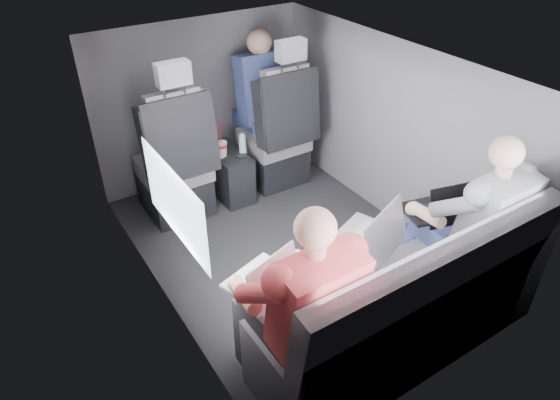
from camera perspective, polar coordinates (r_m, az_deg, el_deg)
floor at (r=3.58m, az=0.92°, el=-5.80°), size 2.60×2.60×0.00m
ceiling at (r=2.91m, az=1.16°, el=15.18°), size 2.60×2.60×0.00m
panel_left at (r=2.86m, az=-14.14°, el=-1.40°), size 0.02×2.60×1.35m
panel_right at (r=3.71m, az=12.77°, el=7.29°), size 0.02×2.60×1.35m
panel_front at (r=4.22m, az=-8.99°, el=11.01°), size 1.80×0.02×1.35m
panel_back at (r=2.43m, az=18.51°, el=-9.60°), size 1.80×0.02×1.35m
side_window at (r=2.51m, az=-11.99°, el=-0.38°), size 0.02×0.75×0.42m
seatbelt at (r=3.86m, az=1.09°, el=11.23°), size 0.35×0.11×0.59m
front_seat_left at (r=3.81m, az=-11.79°, el=3.43°), size 0.52×0.58×1.26m
front_seat_right at (r=4.15m, az=-0.27°, el=6.89°), size 0.52×0.58×1.26m
center_console at (r=4.09m, az=-5.90°, el=3.02°), size 0.24×0.48×0.41m
rear_bench at (r=2.78m, az=13.46°, el=-12.45°), size 1.60×0.57×0.92m
soda_cup at (r=3.89m, az=-6.71°, el=5.82°), size 0.09×0.09×0.28m
water_bottle at (r=3.93m, az=-4.31°, el=6.42°), size 0.06×0.06×0.17m
laptop_white at (r=2.42m, az=-1.75°, el=-9.03°), size 0.38×0.39×0.24m
laptop_silver at (r=2.70m, az=10.25°, el=-4.17°), size 0.46×0.48×0.28m
laptop_black at (r=3.03m, az=17.93°, el=-0.87°), size 0.40×0.39×0.25m
passenger_rear_left at (r=2.32m, az=2.03°, el=-11.80°), size 0.49×0.61×1.20m
passenger_rear_right at (r=2.99m, az=20.77°, el=-2.43°), size 0.48×0.60×1.19m
passenger_front_right at (r=4.21m, az=-2.25°, el=12.47°), size 0.40×0.40×0.81m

